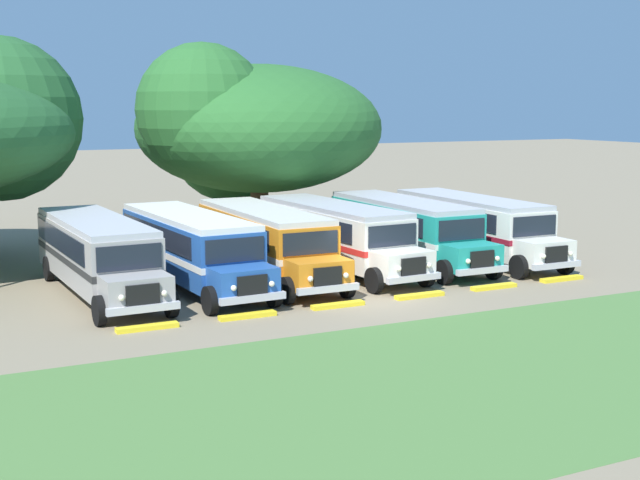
{
  "coord_description": "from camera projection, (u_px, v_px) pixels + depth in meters",
  "views": [
    {
      "loc": [
        -15.62,
        -26.66,
        7.07
      ],
      "look_at": [
        0.0,
        4.36,
        1.6
      ],
      "focal_mm": 48.5,
      "sensor_mm": 36.0,
      "label": 1
    }
  ],
  "objects": [
    {
      "name": "parked_bus_slot_3",
      "position": [
        335.0,
        233.0,
        37.15
      ],
      "size": [
        3.16,
        10.91,
        2.82
      ],
      "rotation": [
        0.0,
        0.0,
        -1.52
      ],
      "color": "silver",
      "rests_on": "ground_plane"
    },
    {
      "name": "curb_wheelstop_4",
      "position": [
        494.0,
        287.0,
        33.44
      ],
      "size": [
        2.0,
        0.36,
        0.15
      ],
      "primitive_type": "cube",
      "color": "yellow",
      "rests_on": "ground_plane"
    },
    {
      "name": "curb_wheelstop_3",
      "position": [
        420.0,
        295.0,
        31.92
      ],
      "size": [
        2.0,
        0.36,
        0.15
      ],
      "primitive_type": "cube",
      "color": "yellow",
      "rests_on": "ground_plane"
    },
    {
      "name": "curb_wheelstop_2",
      "position": [
        338.0,
        305.0,
        30.4
      ],
      "size": [
        2.0,
        0.36,
        0.15
      ],
      "primitive_type": "cube",
      "color": "yellow",
      "rests_on": "ground_plane"
    },
    {
      "name": "ground_plane",
      "position": [
        374.0,
        300.0,
        31.56
      ],
      "size": [
        220.0,
        220.0,
        0.0
      ],
      "primitive_type": "plane",
      "color": "#84755B"
    },
    {
      "name": "curb_wheelstop_0",
      "position": [
        147.0,
        327.0,
        27.36
      ],
      "size": [
        2.0,
        0.36,
        0.15
      ],
      "primitive_type": "cube",
      "color": "yellow",
      "rests_on": "ground_plane"
    },
    {
      "name": "foreground_grass_strip",
      "position": [
        540.0,
        365.0,
        23.61
      ],
      "size": [
        80.0,
        11.48,
        0.01
      ],
      "primitive_type": "cube",
      "color": "#4C7538",
      "rests_on": "ground_plane"
    },
    {
      "name": "parked_bus_slot_2",
      "position": [
        266.0,
        239.0,
        35.46
      ],
      "size": [
        2.82,
        10.86,
        2.82
      ],
      "rotation": [
        0.0,
        0.0,
        -1.59
      ],
      "color": "orange",
      "rests_on": "ground_plane"
    },
    {
      "name": "parked_bus_slot_5",
      "position": [
        473.0,
        224.0,
        39.93
      ],
      "size": [
        2.86,
        10.86,
        2.82
      ],
      "rotation": [
        0.0,
        0.0,
        -1.59
      ],
      "color": "silver",
      "rests_on": "ground_plane"
    },
    {
      "name": "broad_shade_tree",
      "position": [
        252.0,
        128.0,
        46.27
      ],
      "size": [
        13.3,
        14.31,
        10.13
      ],
      "color": "brown",
      "rests_on": "ground_plane"
    },
    {
      "name": "parked_bus_slot_0",
      "position": [
        98.0,
        252.0,
        32.42
      ],
      "size": [
        2.92,
        10.87,
        2.82
      ],
      "rotation": [
        0.0,
        0.0,
        -1.54
      ],
      "color": "#9E9993",
      "rests_on": "ground_plane"
    },
    {
      "name": "curb_wheelstop_5",
      "position": [
        562.0,
        279.0,
        34.96
      ],
      "size": [
        2.0,
        0.36,
        0.15
      ],
      "primitive_type": "cube",
      "color": "yellow",
      "rests_on": "ground_plane"
    },
    {
      "name": "parked_bus_slot_1",
      "position": [
        191.0,
        246.0,
        33.83
      ],
      "size": [
        3.05,
        10.89,
        2.82
      ],
      "rotation": [
        0.0,
        0.0,
        -1.53
      ],
      "color": "#23519E",
      "rests_on": "ground_plane"
    },
    {
      "name": "parked_bus_slot_4",
      "position": [
        405.0,
        228.0,
        38.83
      ],
      "size": [
        2.8,
        10.85,
        2.82
      ],
      "rotation": [
        0.0,
        0.0,
        -1.58
      ],
      "color": "teal",
      "rests_on": "ground_plane"
    },
    {
      "name": "curb_wheelstop_1",
      "position": [
        248.0,
        316.0,
        28.88
      ],
      "size": [
        2.0,
        0.36,
        0.15
      ],
      "primitive_type": "cube",
      "color": "yellow",
      "rests_on": "ground_plane"
    }
  ]
}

